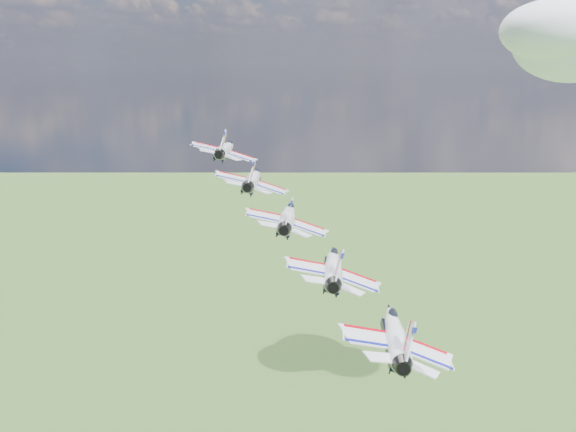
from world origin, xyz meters
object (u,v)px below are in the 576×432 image
at_px(jet_2, 288,216).
at_px(jet_4, 395,333).
at_px(jet_0, 226,148).
at_px(jet_1, 253,178).
at_px(jet_3, 333,265).

relative_size(jet_2, jet_4, 1.00).
bearing_deg(jet_0, jet_4, -63.49).
xyz_separation_m(jet_1, jet_4, (28.31, -26.59, -8.31)).
distance_m(jet_0, jet_3, 39.72).
height_order(jet_1, jet_3, jet_1).
distance_m(jet_1, jet_2, 13.24).
xyz_separation_m(jet_2, jet_4, (18.87, -17.73, -5.54)).
bearing_deg(jet_2, jet_1, 116.51).
relative_size(jet_2, jet_3, 1.00).
height_order(jet_2, jet_3, jet_2).
bearing_deg(jet_1, jet_4, -63.49).
xyz_separation_m(jet_1, jet_3, (18.87, -17.73, -5.54)).
bearing_deg(jet_4, jet_1, 116.51).
bearing_deg(jet_3, jet_0, 116.51).
height_order(jet_0, jet_2, jet_0).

